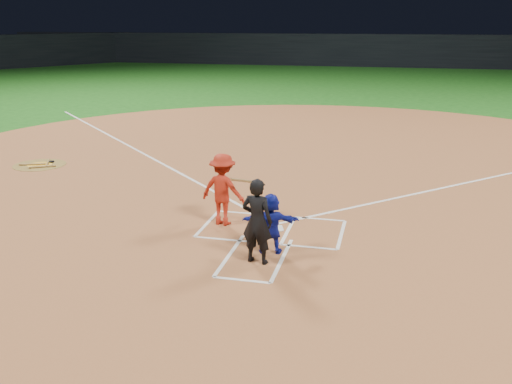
% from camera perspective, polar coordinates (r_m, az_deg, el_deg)
% --- Properties ---
extents(ground, '(120.00, 120.00, 0.00)m').
position_cam_1_polar(ground, '(13.27, 1.67, -3.73)').
color(ground, '#175515').
rests_on(ground, ground).
extents(home_plate_dirt, '(28.00, 28.00, 0.01)m').
position_cam_1_polar(home_plate_dirt, '(18.91, 5.42, 2.56)').
color(home_plate_dirt, '#945630').
rests_on(home_plate_dirt, ground).
extents(stadium_wall_far, '(80.00, 1.20, 3.20)m').
position_cam_1_polar(stadium_wall_far, '(60.28, 11.40, 13.71)').
color(stadium_wall_far, black).
rests_on(stadium_wall_far, ground).
extents(home_plate, '(0.60, 0.60, 0.02)m').
position_cam_1_polar(home_plate, '(13.26, 1.67, -3.65)').
color(home_plate, white).
rests_on(home_plate, home_plate_dirt).
extents(on_deck_circle, '(1.70, 1.70, 0.01)m').
position_cam_1_polar(on_deck_circle, '(20.32, -20.83, 2.55)').
color(on_deck_circle, brown).
rests_on(on_deck_circle, home_plate_dirt).
extents(on_deck_logo, '(0.80, 0.80, 0.00)m').
position_cam_1_polar(on_deck_logo, '(20.32, -20.83, 2.57)').
color(on_deck_logo, gold).
rests_on(on_deck_logo, on_deck_circle).
extents(on_deck_bat_a, '(0.47, 0.76, 0.06)m').
position_cam_1_polar(on_deck_bat_a, '(20.43, -20.10, 2.81)').
color(on_deck_bat_a, olive).
rests_on(on_deck_bat_a, on_deck_circle).
extents(on_deck_bat_b, '(0.81, 0.36, 0.06)m').
position_cam_1_polar(on_deck_bat_b, '(20.34, -21.46, 2.61)').
color(on_deck_bat_b, olive).
rests_on(on_deck_bat_b, on_deck_circle).
extents(on_deck_bat_c, '(0.75, 0.50, 0.06)m').
position_cam_1_polar(on_deck_bat_c, '(19.90, -20.59, 2.40)').
color(on_deck_bat_c, olive).
rests_on(on_deck_bat_c, on_deck_circle).
extents(bat_weight_donut, '(0.19, 0.19, 0.05)m').
position_cam_1_polar(bat_weight_donut, '(20.52, -19.76, 2.89)').
color(bat_weight_donut, black).
rests_on(bat_weight_donut, on_deck_circle).
extents(catcher, '(1.24, 0.63, 1.28)m').
position_cam_1_polar(catcher, '(11.73, 1.48, -3.17)').
color(catcher, '#131C9A').
rests_on(catcher, home_plate_dirt).
extents(umpire, '(0.70, 0.52, 1.74)m').
position_cam_1_polar(umpire, '(11.18, 0.11, -2.94)').
color(umpire, black).
rests_on(umpire, home_plate_dirt).
extents(chalk_markings, '(28.35, 17.32, 0.01)m').
position_cam_1_polar(chalk_markings, '(18.23, 5.09, 2.05)').
color(chalk_markings, white).
rests_on(chalk_markings, home_plate_dirt).
extents(batter_at_plate, '(1.50, 0.91, 1.70)m').
position_cam_1_polar(batter_at_plate, '(13.33, -3.32, 0.26)').
color(batter_at_plate, '#AB2313').
rests_on(batter_at_plate, home_plate_dirt).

